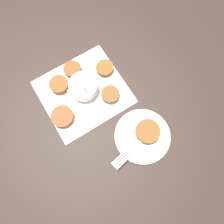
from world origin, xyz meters
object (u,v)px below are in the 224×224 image
(fork, at_px, (131,150))
(serving_plate, at_px, (142,136))
(sauce_bowl, at_px, (83,87))
(fritter_on_plate, at_px, (148,131))

(fork, bearing_deg, serving_plate, -150.59)
(sauce_bowl, distance_m, serving_plate, 0.27)
(sauce_bowl, bearing_deg, fork, 105.93)
(fritter_on_plate, bearing_deg, sauce_bowl, -56.09)
(sauce_bowl, bearing_deg, serving_plate, 119.64)
(serving_plate, bearing_deg, fork, 29.41)
(fritter_on_plate, bearing_deg, serving_plate, 19.45)
(sauce_bowl, relative_size, serving_plate, 0.58)
(sauce_bowl, distance_m, fork, 0.28)
(fritter_on_plate, relative_size, fork, 0.44)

